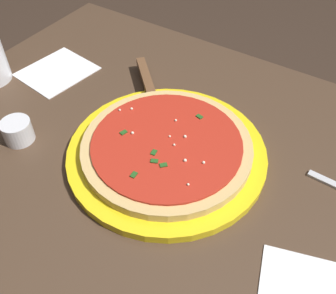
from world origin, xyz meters
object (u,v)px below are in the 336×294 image
object	(u,v)px
pizza	(168,145)
cup_small_sauce	(18,131)
pizza_server	(150,90)
serving_plate	(168,152)
napkin_loose_left	(311,292)
napkin_folded_right	(57,71)

from	to	relation	value
pizza	cup_small_sauce	size ratio (longest dim) A/B	5.47
pizza	cup_small_sauce	xyz separation A→B (m)	(-0.25, -0.11, -0.00)
pizza	pizza_server	bearing A→B (deg)	135.95
serving_plate	pizza_server	world-z (taller)	pizza_server
pizza_server	cup_small_sauce	xyz separation A→B (m)	(-0.13, -0.23, -0.00)
cup_small_sauce	napkin_loose_left	bearing A→B (deg)	0.95
serving_plate	napkin_folded_right	xyz separation A→B (m)	(-0.34, 0.08, -0.01)
serving_plate	cup_small_sauce	world-z (taller)	cup_small_sauce
serving_plate	pizza_server	size ratio (longest dim) A/B	1.84
serving_plate	pizza	distance (m)	0.02
pizza_server	napkin_folded_right	bearing A→B (deg)	-170.59
pizza	cup_small_sauce	bearing A→B (deg)	-155.39
pizza	napkin_folded_right	xyz separation A→B (m)	(-0.34, 0.08, -0.02)
napkin_loose_left	pizza	bearing A→B (deg)	160.25
napkin_folded_right	napkin_loose_left	distance (m)	0.66
napkin_folded_right	napkin_loose_left	xyz separation A→B (m)	(0.64, -0.18, 0.00)
cup_small_sauce	napkin_folded_right	bearing A→B (deg)	116.16
pizza_server	napkin_loose_left	distance (m)	0.47
serving_plate	napkin_folded_right	distance (m)	0.35
pizza	napkin_loose_left	xyz separation A→B (m)	(0.29, -0.11, -0.02)
serving_plate	pizza_server	distance (m)	0.17
pizza_server	serving_plate	bearing A→B (deg)	-44.05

